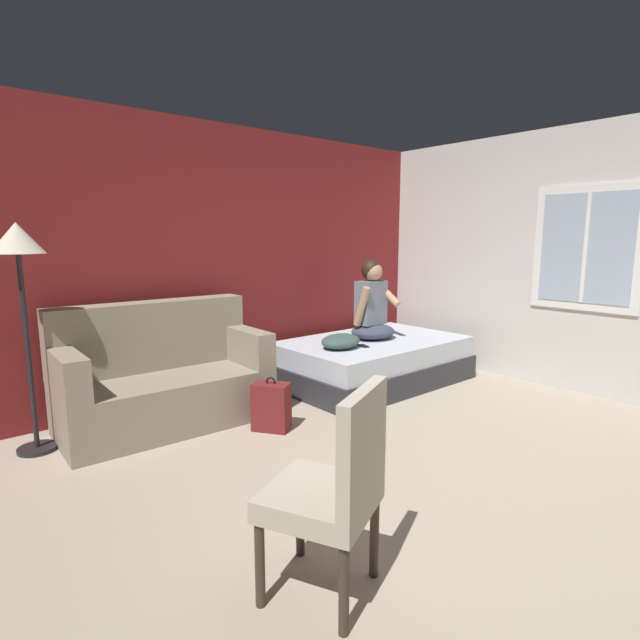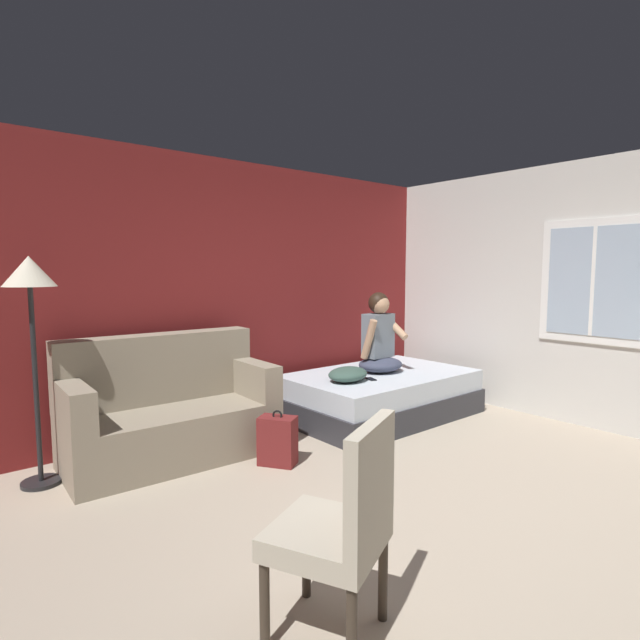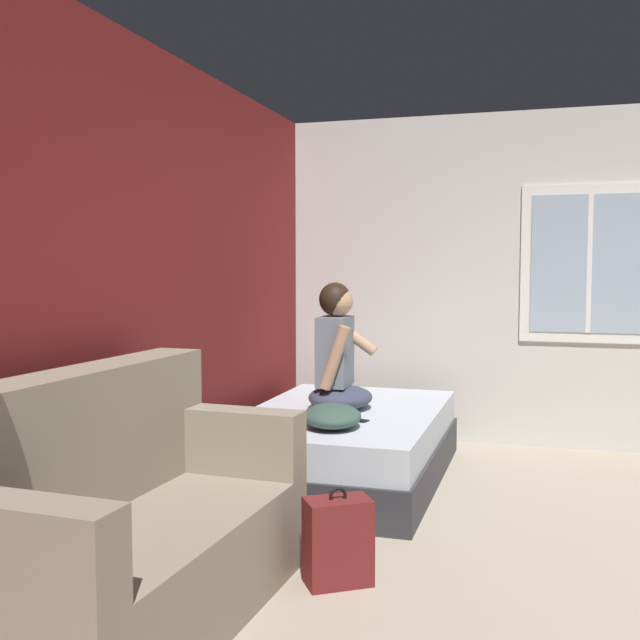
{
  "view_description": "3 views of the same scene",
  "coord_description": "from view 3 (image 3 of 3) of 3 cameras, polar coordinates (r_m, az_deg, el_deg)",
  "views": [
    {
      "loc": [
        -2.45,
        -1.67,
        1.6
      ],
      "look_at": [
        0.37,
        1.62,
        0.87
      ],
      "focal_mm": 28.0,
      "sensor_mm": 36.0,
      "label": 1
    },
    {
      "loc": [
        -2.45,
        -1.67,
        1.6
      ],
      "look_at": [
        0.6,
        1.99,
        1.12
      ],
      "focal_mm": 28.0,
      "sensor_mm": 36.0,
      "label": 2
    },
    {
      "loc": [
        -3.42,
        0.71,
        1.47
      ],
      "look_at": [
        0.45,
        1.89,
        1.18
      ],
      "focal_mm": 42.0,
      "sensor_mm": 36.0,
      "label": 3
    }
  ],
  "objects": [
    {
      "name": "couch",
      "position": [
        3.28,
        -14.6,
        -15.14
      ],
      "size": [
        1.73,
        0.89,
        1.04
      ],
      "color": "gray",
      "rests_on": "ground"
    },
    {
      "name": "backpack",
      "position": [
        3.61,
        1.32,
        -16.56
      ],
      "size": [
        0.34,
        0.35,
        0.46
      ],
      "color": "maroon",
      "rests_on": "ground"
    },
    {
      "name": "throw_pillow",
      "position": [
        4.63,
        0.91,
        -7.32
      ],
      "size": [
        0.57,
        0.49,
        0.14
      ],
      "primitive_type": "ellipsoid",
      "rotation": [
        0.0,
        0.0,
        0.31
      ],
      "color": "#385147",
      "rests_on": "bed"
    },
    {
      "name": "person_seated",
      "position": [
        5.17,
        1.37,
        -2.88
      ],
      "size": [
        0.53,
        0.45,
        0.88
      ],
      "color": "#383D51",
      "rests_on": "bed"
    },
    {
      "name": "wall_back_accent",
      "position": [
        4.07,
        -15.83,
        2.31
      ],
      "size": [
        10.62,
        0.16,
        2.7
      ],
      "primitive_type": "cube",
      "color": "maroon",
      "rests_on": "ground"
    },
    {
      "name": "cell_phone",
      "position": [
        4.83,
        2.85,
        -7.63
      ],
      "size": [
        0.11,
        0.16,
        0.01
      ],
      "primitive_type": "cube",
      "rotation": [
        0.0,
        0.0,
        5.96
      ],
      "color": "black",
      "rests_on": "bed"
    },
    {
      "name": "bed",
      "position": [
        5.23,
        1.86,
        -9.49
      ],
      "size": [
        2.05,
        1.3,
        0.48
      ],
      "color": "#2D2D33",
      "rests_on": "ground"
    }
  ]
}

